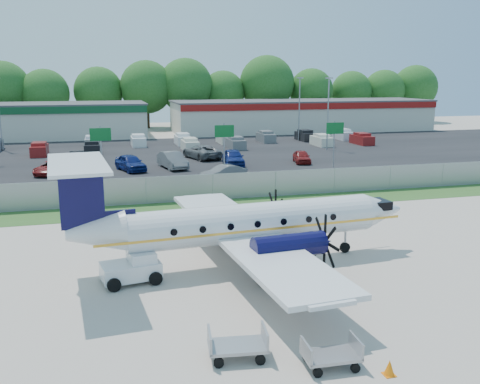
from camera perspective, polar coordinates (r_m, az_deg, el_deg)
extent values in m
plane|color=#BBAD9E|center=(27.68, 3.22, -7.22)|extent=(170.00, 170.00, 0.00)
cube|color=#2D561E|center=(38.79, -2.28, -1.49)|extent=(170.00, 4.00, 0.02)
cube|color=black|center=(45.48, -4.21, 0.54)|extent=(170.00, 8.00, 0.02)
cube|color=black|center=(65.94, -7.63, 4.11)|extent=(170.00, 32.00, 0.02)
cube|color=gray|center=(40.48, -2.91, 0.52)|extent=(120.00, 0.02, 1.90)
cube|color=gray|center=(40.29, -2.93, 1.89)|extent=(120.00, 0.06, 0.06)
cube|color=gray|center=(40.68, -2.90, -0.79)|extent=(120.00, 0.06, 0.06)
cube|color=beige|center=(93.52, 6.66, 8.04)|extent=(44.00, 12.00, 5.00)
cube|color=#474749|center=(93.36, 6.70, 9.65)|extent=(44.40, 12.40, 0.24)
cube|color=maroon|center=(87.75, 8.16, 9.04)|extent=(44.00, 0.20, 1.00)
cylinder|color=gray|center=(48.25, -14.56, 3.85)|extent=(0.14, 0.14, 5.00)
cube|color=#0C5923|center=(47.89, -14.67, 5.96)|extent=(1.80, 0.08, 1.10)
cylinder|color=gray|center=(49.53, -1.71, 4.45)|extent=(0.14, 0.14, 5.00)
cube|color=#0C5923|center=(49.18, -1.68, 6.50)|extent=(1.80, 0.08, 1.10)
cylinder|color=gray|center=(53.11, 9.97, 4.80)|extent=(0.14, 0.14, 5.00)
cube|color=#0C5923|center=(52.78, 10.11, 6.71)|extent=(1.80, 0.08, 1.10)
cylinder|color=gray|center=(68.98, 9.36, 8.16)|extent=(0.18, 0.18, 9.00)
cube|color=gray|center=(68.82, 9.49, 11.90)|extent=(0.90, 0.35, 0.18)
cylinder|color=gray|center=(78.19, 6.34, 8.71)|extent=(0.18, 0.18, 9.00)
cube|color=gray|center=(78.05, 6.42, 12.01)|extent=(0.90, 0.35, 0.18)
cylinder|color=silver|center=(26.46, 1.46, -3.23)|extent=(12.65, 2.85, 1.91)
cone|color=silver|center=(29.80, 14.86, -1.87)|extent=(2.35, 2.07, 1.91)
cone|color=silver|center=(24.85, -15.14, -4.21)|extent=(2.75, 2.10, 1.91)
cube|color=black|center=(29.60, 14.57, -1.25)|extent=(1.00, 1.37, 0.45)
cube|color=silver|center=(26.45, 0.44, -4.47)|extent=(4.54, 17.85, 0.22)
cylinder|color=#090832|center=(24.23, 5.24, -5.74)|extent=(3.48, 1.36, 1.10)
cylinder|color=#090832|center=(29.40, 0.55, -2.45)|extent=(3.48, 1.36, 1.10)
cube|color=#090832|center=(24.41, -16.54, -0.45)|extent=(1.91, 0.32, 2.91)
cube|color=silver|center=(24.14, -16.98, 2.90)|extent=(2.87, 6.38, 0.14)
cylinder|color=gray|center=(29.07, 11.15, -5.12)|extent=(0.12, 0.12, 1.30)
cylinder|color=black|center=(29.18, 11.12, -5.82)|extent=(0.57, 0.22, 0.56)
cylinder|color=black|center=(24.30, 2.77, -9.24)|extent=(0.67, 0.45, 0.64)
cylinder|color=black|center=(29.46, -1.48, -5.33)|extent=(0.67, 0.45, 0.64)
cube|color=silver|center=(25.08, -11.59, -8.18)|extent=(2.81, 1.95, 0.72)
cube|color=silver|center=(24.99, -10.48, -6.81)|extent=(1.34, 1.51, 0.52)
cube|color=black|center=(25.09, -9.44, -6.65)|extent=(0.37, 1.15, 0.41)
cylinder|color=black|center=(24.26, -13.30, -9.63)|extent=(0.65, 0.33, 0.62)
cylinder|color=black|center=(25.75, -14.01, -8.36)|extent=(0.65, 0.33, 0.62)
cylinder|color=black|center=(24.64, -9.00, -9.10)|extent=(0.65, 0.33, 0.62)
cylinder|color=black|center=(26.10, -9.95, -7.89)|extent=(0.65, 0.33, 0.62)
cube|color=gray|center=(18.49, -0.27, -16.09)|extent=(2.08, 1.40, 0.12)
cube|color=gray|center=(18.27, -3.25, -15.45)|extent=(0.22, 1.17, 0.58)
cube|color=gray|center=(18.48, 2.67, -15.10)|extent=(0.22, 1.17, 0.58)
cylinder|color=black|center=(18.08, -2.28, -17.75)|extent=(0.36, 0.16, 0.35)
cylinder|color=black|center=(19.01, -2.61, -16.15)|extent=(0.36, 0.16, 0.35)
cylinder|color=black|center=(18.24, 2.18, -17.46)|extent=(0.36, 0.16, 0.35)
cylinder|color=black|center=(19.16, 1.61, -15.90)|extent=(0.36, 0.16, 0.35)
cube|color=gray|center=(18.24, 9.69, -16.81)|extent=(1.85, 1.16, 0.11)
cube|color=gray|center=(17.84, 7.07, -16.45)|extent=(0.12, 1.08, 0.54)
cube|color=gray|center=(18.43, 12.28, -15.66)|extent=(0.12, 1.08, 0.54)
cylinder|color=black|center=(17.76, 8.30, -18.53)|extent=(0.33, 0.12, 0.32)
cylinder|color=black|center=(18.56, 7.18, -17.04)|extent=(0.33, 0.12, 0.32)
cylinder|color=black|center=(18.19, 12.20, -17.89)|extent=(0.33, 0.12, 0.32)
cylinder|color=black|center=(18.98, 10.93, -16.48)|extent=(0.33, 0.12, 0.32)
cone|color=orange|center=(18.27, 15.65, -17.58)|extent=(0.35, 0.35, 0.52)
cube|color=orange|center=(18.39, 15.60, -18.25)|extent=(0.37, 0.37, 0.03)
cone|color=orange|center=(36.81, -11.89, -2.11)|extent=(0.34, 0.34, 0.52)
cube|color=orange|center=(36.87, -11.87, -2.47)|extent=(0.36, 0.36, 0.03)
imported|color=#595B5E|center=(48.09, -1.76, 1.19)|extent=(4.56, 2.83, 1.42)
imported|color=maroon|center=(54.35, -19.47, 1.78)|extent=(3.50, 5.10, 1.30)
imported|color=navy|center=(54.31, -11.56, 2.23)|extent=(3.29, 5.13, 1.62)
imported|color=#595B5E|center=(55.09, -7.20, 2.52)|extent=(2.79, 5.39, 1.69)
imported|color=navy|center=(56.47, -0.72, 2.85)|extent=(2.63, 5.23, 1.71)
imported|color=maroon|center=(58.45, 6.59, 3.09)|extent=(2.39, 4.23, 1.36)
imported|color=black|center=(60.43, -16.94, 2.94)|extent=(1.50, 4.24, 1.39)
imported|color=#595B5E|center=(61.31, -4.12, 3.57)|extent=(4.20, 6.32, 1.61)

